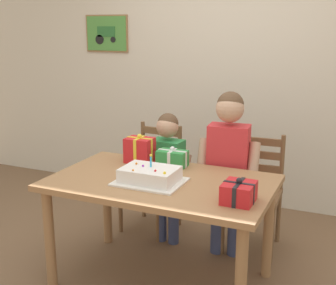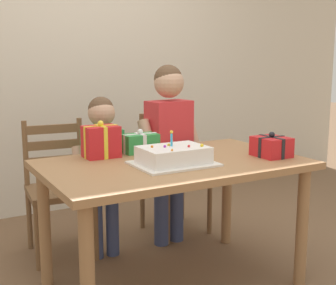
{
  "view_description": "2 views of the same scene",
  "coord_description": "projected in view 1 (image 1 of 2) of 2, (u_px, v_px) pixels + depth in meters",
  "views": [
    {
      "loc": [
        1.21,
        -2.61,
        1.76
      ],
      "look_at": [
        -0.03,
        0.17,
        0.98
      ],
      "focal_mm": 48.44,
      "sensor_mm": 36.0,
      "label": 1
    },
    {
      "loc": [
        -1.3,
        -2.25,
        1.34
      ],
      "look_at": [
        0.03,
        0.13,
        0.84
      ],
      "focal_mm": 49.6,
      "sensor_mm": 36.0,
      "label": 2
    }
  ],
  "objects": [
    {
      "name": "child_younger",
      "position": [
        167.0,
        166.0,
        3.65
      ],
      "size": [
        0.4,
        0.23,
        1.1
      ],
      "color": "#38426B",
      "rests_on": "ground"
    },
    {
      "name": "gift_box_corner_small",
      "position": [
        239.0,
        192.0,
        2.64
      ],
      "size": [
        0.19,
        0.21,
        0.15
      ],
      "color": "red",
      "rests_on": "dining_table"
    },
    {
      "name": "chair_right",
      "position": [
        254.0,
        192.0,
        3.64
      ],
      "size": [
        0.44,
        0.44,
        0.92
      ],
      "color": "brown",
      "rests_on": "ground"
    },
    {
      "name": "birthday_cake",
      "position": [
        150.0,
        176.0,
        2.97
      ],
      "size": [
        0.44,
        0.34,
        0.19
      ],
      "color": "white",
      "rests_on": "dining_table"
    },
    {
      "name": "gift_box_red_large",
      "position": [
        172.0,
        158.0,
        3.33
      ],
      "size": [
        0.22,
        0.14,
        0.15
      ],
      "color": "#2D8E42",
      "rests_on": "dining_table"
    },
    {
      "name": "child_older",
      "position": [
        228.0,
        158.0,
        3.42
      ],
      "size": [
        0.49,
        0.29,
        1.3
      ],
      "color": "#38426B",
      "rests_on": "ground"
    },
    {
      "name": "chair_left",
      "position": [
        153.0,
        177.0,
        3.99
      ],
      "size": [
        0.46,
        0.46,
        0.92
      ],
      "color": "brown",
      "rests_on": "ground"
    },
    {
      "name": "ground_plane",
      "position": [
        161.0,
        281.0,
        3.22
      ],
      "size": [
        20.0,
        20.0,
        0.0
      ],
      "primitive_type": "plane",
      "color": "brown"
    },
    {
      "name": "dining_table",
      "position": [
        161.0,
        194.0,
        3.06
      ],
      "size": [
        1.49,
        0.9,
        0.76
      ],
      "color": "#9E7047",
      "rests_on": "ground"
    },
    {
      "name": "gift_box_beside_cake",
      "position": [
        140.0,
        150.0,
        3.41
      ],
      "size": [
        0.21,
        0.16,
        0.22
      ],
      "color": "red",
      "rests_on": "dining_table"
    },
    {
      "name": "back_wall",
      "position": [
        235.0,
        74.0,
        4.44
      ],
      "size": [
        6.4,
        0.11,
        2.6
      ],
      "color": "beige",
      "rests_on": "ground"
    }
  ]
}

